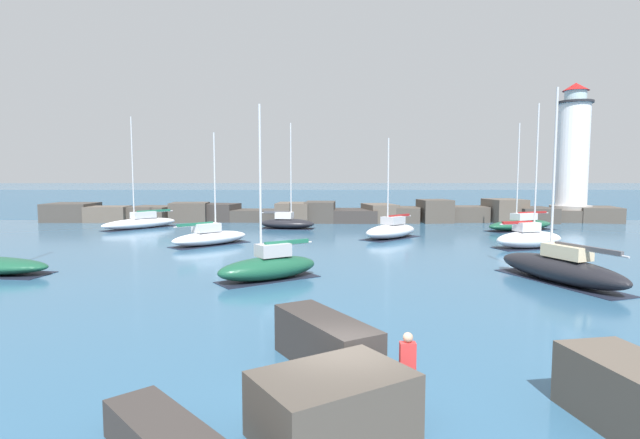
# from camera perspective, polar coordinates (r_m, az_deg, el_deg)

# --- Properties ---
(ground_plane) EXTENTS (600.00, 600.00, 0.00)m
(ground_plane) POSITION_cam_1_polar(r_m,az_deg,el_deg) (12.41, 2.47, -20.25)
(ground_plane) COLOR #336084
(open_sea_beyond) EXTENTS (400.00, 116.00, 0.01)m
(open_sea_beyond) POSITION_cam_1_polar(r_m,az_deg,el_deg) (116.48, 0.10, 2.54)
(open_sea_beyond) COLOR #235175
(open_sea_beyond) RESTS_ON ground
(breakwater_jetty) EXTENTS (65.17, 6.55, 2.57)m
(breakwater_jetty) POSITION_cam_1_polar(r_m,az_deg,el_deg) (56.55, 1.54, 0.73)
(breakwater_jetty) COLOR #423D38
(breakwater_jetty) RESTS_ON ground
(lighthouse) EXTENTS (4.54, 4.54, 15.62)m
(lighthouse) POSITION_cam_1_polar(r_m,az_deg,el_deg) (64.03, 26.74, 5.99)
(lighthouse) COLOR gray
(lighthouse) RESTS_ON ground
(foreground_rocks) EXTENTS (12.01, 8.66, 1.46)m
(foreground_rocks) POSITION_cam_1_polar(r_m,az_deg,el_deg) (11.77, 7.31, -18.25)
(foreground_rocks) COLOR #383330
(foreground_rocks) RESTS_ON ground
(sailboat_moored_0) EXTENTS (5.86, 5.93, 8.30)m
(sailboat_moored_0) POSITION_cam_1_polar(r_m,az_deg,el_deg) (42.20, 7.95, -1.21)
(sailboat_moored_0) COLOR silver
(sailboat_moored_0) RESTS_ON ground
(sailboat_moored_1) EXTENTS (6.01, 6.06, 8.48)m
(sailboat_moored_1) POSITION_cam_1_polar(r_m,az_deg,el_deg) (38.76, -12.63, -1.95)
(sailboat_moored_1) COLOR white
(sailboat_moored_1) RESTS_ON ground
(sailboat_moored_3) EXTENTS (7.91, 5.33, 10.13)m
(sailboat_moored_3) POSITION_cam_1_polar(r_m,az_deg,el_deg) (51.41, 21.81, -0.48)
(sailboat_moored_3) COLOR #195138
(sailboat_moored_3) RESTS_ON ground
(sailboat_moored_4) EXTENTS (5.76, 3.22, 10.31)m
(sailboat_moored_4) POSITION_cam_1_polar(r_m,az_deg,el_deg) (49.26, -3.98, -0.33)
(sailboat_moored_4) COLOR black
(sailboat_moored_4) RESTS_ON ground
(sailboat_moored_5) EXTENTS (4.41, 7.84, 9.60)m
(sailboat_moored_5) POSITION_cam_1_polar(r_m,az_deg,el_deg) (27.42, 25.58, -4.99)
(sailboat_moored_5) COLOR black
(sailboat_moored_5) RESTS_ON ground
(sailboat_moored_6) EXTENTS (5.59, 4.67, 8.76)m
(sailboat_moored_6) POSITION_cam_1_polar(r_m,az_deg,el_deg) (25.54, -6.03, -5.32)
(sailboat_moored_6) COLOR #195138
(sailboat_moored_6) RESTS_ON ground
(sailboat_moored_7) EXTENTS (6.43, 7.15, 10.90)m
(sailboat_moored_7) POSITION_cam_1_polar(r_m,az_deg,el_deg) (52.43, -20.01, -0.29)
(sailboat_moored_7) COLOR white
(sailboat_moored_7) RESTS_ON ground
(sailboat_moored_8) EXTENTS (5.73, 3.56, 10.38)m
(sailboat_moored_8) POSITION_cam_1_polar(r_m,az_deg,el_deg) (39.20, 22.60, -1.96)
(sailboat_moored_8) COLOR white
(sailboat_moored_8) RESTS_ON ground
(person_on_rocks) EXTENTS (0.36, 0.23, 1.76)m
(person_on_rocks) POSITION_cam_1_polar(r_m,az_deg,el_deg) (12.00, 9.81, -16.10)
(person_on_rocks) COLOR #282833
(person_on_rocks) RESTS_ON ground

